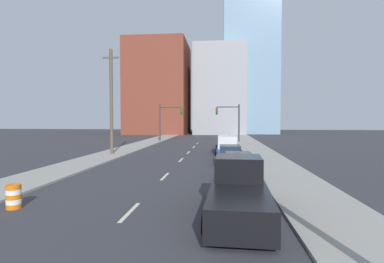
{
  "coord_description": "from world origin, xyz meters",
  "views": [
    {
      "loc": [
        3.42,
        -2.15,
        3.51
      ],
      "look_at": [
        0.34,
        29.62,
        2.2
      ],
      "focal_mm": 28.0,
      "sensor_mm": 36.0,
      "label": 1
    }
  ],
  "objects_px": {
    "traffic_signal_right": "(232,118)",
    "box_truck_blue": "(227,145)",
    "utility_pole_left_mid": "(111,101)",
    "sedan_silver": "(238,167)",
    "pickup_truck_black": "(239,192)",
    "sedan_gray": "(230,155)",
    "traffic_barrel": "(14,196)",
    "sedan_yellow": "(227,142)",
    "traffic_signal_left": "(166,118)"
  },
  "relations": [
    {
      "from": "traffic_signal_right",
      "to": "box_truck_blue",
      "type": "height_order",
      "value": "traffic_signal_right"
    },
    {
      "from": "utility_pole_left_mid",
      "to": "sedan_silver",
      "type": "xyz_separation_m",
      "value": [
        11.72,
        -10.59,
        -4.59
      ]
    },
    {
      "from": "pickup_truck_black",
      "to": "sedan_gray",
      "type": "relative_size",
      "value": 1.37
    },
    {
      "from": "utility_pole_left_mid",
      "to": "traffic_barrel",
      "type": "bearing_deg",
      "value": -81.62
    },
    {
      "from": "sedan_yellow",
      "to": "pickup_truck_black",
      "type": "bearing_deg",
      "value": -91.67
    },
    {
      "from": "traffic_signal_right",
      "to": "traffic_barrel",
      "type": "height_order",
      "value": "traffic_signal_right"
    },
    {
      "from": "traffic_signal_right",
      "to": "box_truck_blue",
      "type": "relative_size",
      "value": 0.92
    },
    {
      "from": "traffic_signal_right",
      "to": "sedan_gray",
      "type": "relative_size",
      "value": 1.23
    },
    {
      "from": "utility_pole_left_mid",
      "to": "sedan_yellow",
      "type": "height_order",
      "value": "utility_pole_left_mid"
    },
    {
      "from": "sedan_silver",
      "to": "sedan_yellow",
      "type": "height_order",
      "value": "sedan_silver"
    },
    {
      "from": "traffic_barrel",
      "to": "sedan_yellow",
      "type": "xyz_separation_m",
      "value": [
        8.87,
        26.76,
        0.17
      ]
    },
    {
      "from": "pickup_truck_black",
      "to": "traffic_signal_left",
      "type": "bearing_deg",
      "value": 106.87
    },
    {
      "from": "box_truck_blue",
      "to": "sedan_silver",
      "type": "bearing_deg",
      "value": -88.25
    },
    {
      "from": "traffic_barrel",
      "to": "sedan_silver",
      "type": "height_order",
      "value": "sedan_silver"
    },
    {
      "from": "traffic_barrel",
      "to": "box_truck_blue",
      "type": "relative_size",
      "value": 0.15
    },
    {
      "from": "sedan_gray",
      "to": "sedan_yellow",
      "type": "height_order",
      "value": "sedan_gray"
    },
    {
      "from": "traffic_signal_left",
      "to": "sedan_yellow",
      "type": "height_order",
      "value": "traffic_signal_left"
    },
    {
      "from": "traffic_signal_left",
      "to": "traffic_signal_right",
      "type": "height_order",
      "value": "same"
    },
    {
      "from": "traffic_barrel",
      "to": "sedan_yellow",
      "type": "relative_size",
      "value": 0.22
    },
    {
      "from": "traffic_signal_right",
      "to": "sedan_yellow",
      "type": "height_order",
      "value": "traffic_signal_right"
    },
    {
      "from": "sedan_silver",
      "to": "sedan_gray",
      "type": "distance_m",
      "value": 5.84
    },
    {
      "from": "traffic_signal_left",
      "to": "traffic_barrel",
      "type": "distance_m",
      "value": 35.64
    },
    {
      "from": "traffic_signal_left",
      "to": "pickup_truck_black",
      "type": "xyz_separation_m",
      "value": [
        9.2,
        -35.28,
        -2.9
      ]
    },
    {
      "from": "sedan_gray",
      "to": "sedan_silver",
      "type": "bearing_deg",
      "value": -86.59
    },
    {
      "from": "utility_pole_left_mid",
      "to": "sedan_yellow",
      "type": "distance_m",
      "value": 15.42
    },
    {
      "from": "traffic_signal_left",
      "to": "traffic_signal_right",
      "type": "xyz_separation_m",
      "value": [
        10.22,
        0.0,
        0.0
      ]
    },
    {
      "from": "utility_pole_left_mid",
      "to": "sedan_gray",
      "type": "xyz_separation_m",
      "value": [
        11.4,
        -4.76,
        -4.61
      ]
    },
    {
      "from": "sedan_yellow",
      "to": "box_truck_blue",
      "type": "bearing_deg",
      "value": -92.47
    },
    {
      "from": "pickup_truck_black",
      "to": "box_truck_blue",
      "type": "distance_m",
      "value": 19.8
    },
    {
      "from": "sedan_silver",
      "to": "sedan_gray",
      "type": "height_order",
      "value": "sedan_silver"
    },
    {
      "from": "pickup_truck_black",
      "to": "sedan_silver",
      "type": "bearing_deg",
      "value": 89.08
    },
    {
      "from": "traffic_barrel",
      "to": "sedan_silver",
      "type": "bearing_deg",
      "value": 37.16
    },
    {
      "from": "box_truck_blue",
      "to": "sedan_yellow",
      "type": "height_order",
      "value": "box_truck_blue"
    },
    {
      "from": "traffic_signal_right",
      "to": "utility_pole_left_mid",
      "type": "xyz_separation_m",
      "value": [
        -12.38,
        -17.97,
        1.55
      ]
    },
    {
      "from": "utility_pole_left_mid",
      "to": "pickup_truck_black",
      "type": "bearing_deg",
      "value": -56.74
    },
    {
      "from": "traffic_signal_left",
      "to": "traffic_barrel",
      "type": "bearing_deg",
      "value": -89.31
    },
    {
      "from": "utility_pole_left_mid",
      "to": "pickup_truck_black",
      "type": "relative_size",
      "value": 1.59
    },
    {
      "from": "traffic_barrel",
      "to": "box_truck_blue",
      "type": "distance_m",
      "value": 21.84
    },
    {
      "from": "pickup_truck_black",
      "to": "box_truck_blue",
      "type": "height_order",
      "value": "pickup_truck_black"
    },
    {
      "from": "utility_pole_left_mid",
      "to": "box_truck_blue",
      "type": "bearing_deg",
      "value": 12.4
    },
    {
      "from": "traffic_barrel",
      "to": "box_truck_blue",
      "type": "xyz_separation_m",
      "value": [
        8.75,
        20.01,
        0.41
      ]
    },
    {
      "from": "sedan_silver",
      "to": "box_truck_blue",
      "type": "height_order",
      "value": "box_truck_blue"
    },
    {
      "from": "sedan_gray",
      "to": "traffic_signal_left",
      "type": "bearing_deg",
      "value": 112.36
    },
    {
      "from": "traffic_signal_left",
      "to": "pickup_truck_black",
      "type": "relative_size",
      "value": 0.9
    },
    {
      "from": "sedan_gray",
      "to": "utility_pole_left_mid",
      "type": "bearing_deg",
      "value": 157.56
    },
    {
      "from": "traffic_signal_right",
      "to": "traffic_barrel",
      "type": "distance_m",
      "value": 36.96
    },
    {
      "from": "sedan_silver",
      "to": "utility_pole_left_mid",
      "type": "bearing_deg",
      "value": 137.46
    },
    {
      "from": "pickup_truck_black",
      "to": "sedan_silver",
      "type": "height_order",
      "value": "pickup_truck_black"
    },
    {
      "from": "traffic_barrel",
      "to": "sedan_silver",
      "type": "xyz_separation_m",
      "value": [
        9.14,
        6.93,
        0.22
      ]
    },
    {
      "from": "traffic_signal_right",
      "to": "sedan_gray",
      "type": "xyz_separation_m",
      "value": [
        -0.98,
        -22.73,
        -3.06
      ]
    }
  ]
}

